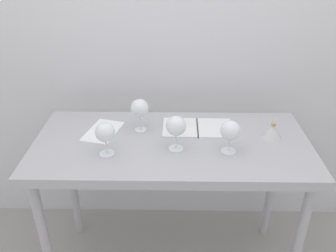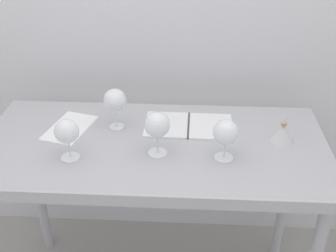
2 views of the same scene
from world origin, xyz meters
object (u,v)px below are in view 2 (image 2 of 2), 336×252
(wine_glass_near_left, at_px, (67,132))
(tasting_sheet_upper, at_px, (70,128))
(decanter_funnel, at_px, (282,132))
(wine_glass_far_left, at_px, (115,101))
(wine_glass_near_right, at_px, (226,133))
(open_notebook, at_px, (189,126))
(wine_glass_near_center, at_px, (157,126))

(wine_glass_near_left, distance_m, tasting_sheet_upper, 0.25)
(tasting_sheet_upper, height_order, decanter_funnel, decanter_funnel)
(wine_glass_far_left, height_order, wine_glass_near_right, wine_glass_far_left)
(open_notebook, bearing_deg, wine_glass_near_center, -118.54)
(wine_glass_near_right, distance_m, open_notebook, 0.28)
(wine_glass_near_right, bearing_deg, wine_glass_near_center, 176.19)
(wine_glass_near_left, bearing_deg, tasting_sheet_upper, 105.29)
(wine_glass_near_left, distance_m, wine_glass_near_center, 0.33)
(wine_glass_far_left, relative_size, wine_glass_near_center, 1.00)
(wine_glass_near_left, bearing_deg, open_notebook, 29.70)
(wine_glass_near_center, distance_m, wine_glass_near_right, 0.25)
(wine_glass_near_left, height_order, open_notebook, wine_glass_near_left)
(wine_glass_near_left, relative_size, decanter_funnel, 1.35)
(wine_glass_near_center, xyz_separation_m, decanter_funnel, (0.49, 0.12, -0.09))
(open_notebook, xyz_separation_m, tasting_sheet_upper, (-0.51, -0.04, -0.00))
(wine_glass_near_left, bearing_deg, wine_glass_far_left, 58.78)
(wine_glass_near_right, bearing_deg, open_notebook, 121.48)
(tasting_sheet_upper, xyz_separation_m, decanter_funnel, (0.88, -0.05, 0.04))
(wine_glass_near_left, distance_m, wine_glass_near_right, 0.58)
(wine_glass_near_center, bearing_deg, wine_glass_far_left, 135.70)
(wine_glass_far_left, xyz_separation_m, open_notebook, (0.31, 0.02, -0.12))
(open_notebook, relative_size, tasting_sheet_upper, 1.54)
(wine_glass_near_left, xyz_separation_m, tasting_sheet_upper, (-0.06, 0.21, -0.11))
(wine_glass_near_right, height_order, decanter_funnel, wine_glass_near_right)
(wine_glass_far_left, bearing_deg, wine_glass_near_left, -121.22)
(wine_glass_far_left, xyz_separation_m, tasting_sheet_upper, (-0.20, -0.02, -0.13))
(wine_glass_far_left, distance_m, tasting_sheet_upper, 0.24)
(wine_glass_near_left, distance_m, wine_glass_far_left, 0.27)
(wine_glass_near_right, relative_size, tasting_sheet_upper, 0.68)
(tasting_sheet_upper, distance_m, decanter_funnel, 0.89)
(decanter_funnel, bearing_deg, wine_glass_near_right, -150.52)
(open_notebook, height_order, tasting_sheet_upper, open_notebook)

